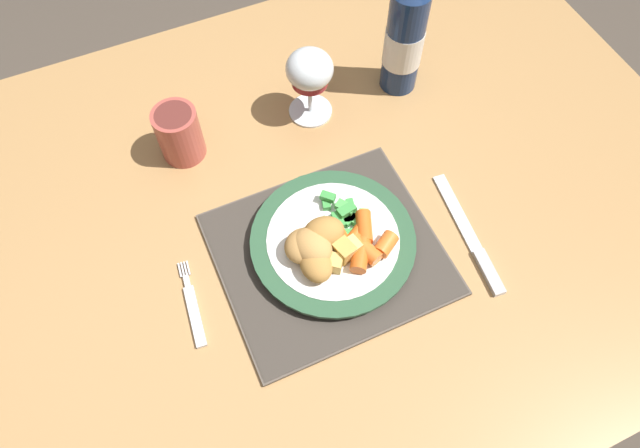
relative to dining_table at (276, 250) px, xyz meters
name	(u,v)px	position (x,y,z in m)	size (l,w,h in m)	color
ground_plane	(293,365)	(0.00, 0.00, -0.65)	(6.00, 6.00, 0.00)	#4C4238
dining_table	(276,250)	(0.00, 0.00, 0.00)	(1.37, 0.91, 0.74)	#AD7F4C
placemat	(329,254)	(0.05, -0.08, 0.09)	(0.30, 0.27, 0.01)	brown
dinner_plate	(333,242)	(0.06, -0.07, 0.10)	(0.23, 0.23, 0.02)	white
breaded_croquettes	(314,246)	(0.03, -0.08, 0.13)	(0.10, 0.10, 0.04)	tan
green_beans_pile	(344,216)	(0.09, -0.05, 0.12)	(0.08, 0.09, 0.02)	green
glazed_carrots	(365,243)	(0.10, -0.10, 0.12)	(0.08, 0.09, 0.02)	orange
fork	(194,309)	(-0.15, -0.08, 0.09)	(0.03, 0.13, 0.01)	silver
table_knife	(473,243)	(0.25, -0.15, 0.09)	(0.04, 0.21, 0.01)	silver
wine_glass	(310,73)	(0.14, 0.17, 0.17)	(0.07, 0.07, 0.13)	silver
bottle	(405,35)	(0.30, 0.17, 0.19)	(0.06, 0.06, 0.28)	navy
roast_potatoes	(345,253)	(0.07, -0.10, 0.13)	(0.06, 0.04, 0.03)	gold
drinking_cup	(179,133)	(-0.08, 0.18, 0.13)	(0.07, 0.07, 0.09)	#B24C42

